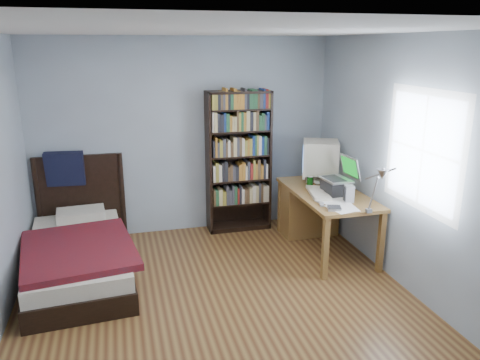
# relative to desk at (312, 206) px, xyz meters

# --- Properties ---
(room) EXTENTS (4.20, 4.24, 2.50)m
(room) POSITION_rel_desk_xyz_m (-1.48, -1.41, 0.84)
(room) COLOR #512D18
(room) RESTS_ON ground
(desk) EXTENTS (0.75, 1.49, 0.73)m
(desk) POSITION_rel_desk_xyz_m (0.00, 0.00, 0.00)
(desk) COLOR brown
(desk) RESTS_ON floor
(crt_monitor) EXTENTS (0.59, 0.54, 0.52)m
(crt_monitor) POSITION_rel_desk_xyz_m (0.09, 0.07, 0.61)
(crt_monitor) COLOR beige
(crt_monitor) RESTS_ON desk
(laptop) EXTENTS (0.38, 0.38, 0.44)m
(laptop) POSITION_rel_desk_xyz_m (0.07, -0.50, 0.44)
(laptop) COLOR #2D2D30
(laptop) RESTS_ON desk
(desk_lamp) EXTENTS (0.22, 0.49, 0.58)m
(desk_lamp) POSITION_rel_desk_xyz_m (-0.00, -1.51, 0.78)
(desk_lamp) COLOR #99999E
(desk_lamp) RESTS_ON desk
(keyboard) EXTENTS (0.30, 0.54, 0.05)m
(keyboard) POSITION_rel_desk_xyz_m (-0.14, -0.48, 0.34)
(keyboard) COLOR beige
(keyboard) RESTS_ON desk
(speaker) EXTENTS (0.11, 0.11, 0.19)m
(speaker) POSITION_rel_desk_xyz_m (0.07, -0.80, 0.41)
(speaker) COLOR #949497
(speaker) RESTS_ON desk
(soda_can) EXTENTS (0.07, 0.07, 0.13)m
(soda_can) POSITION_rel_desk_xyz_m (-0.12, -0.17, 0.38)
(soda_can) COLOR #083C08
(soda_can) RESTS_ON desk
(mouse) EXTENTS (0.07, 0.12, 0.04)m
(mouse) POSITION_rel_desk_xyz_m (0.01, -0.08, 0.34)
(mouse) COLOR silver
(mouse) RESTS_ON desk
(phone_silver) EXTENTS (0.06, 0.10, 0.02)m
(phone_silver) POSITION_rel_desk_xyz_m (-0.25, -0.75, 0.33)
(phone_silver) COLOR silver
(phone_silver) RESTS_ON desk
(phone_grey) EXTENTS (0.06, 0.09, 0.02)m
(phone_grey) POSITION_rel_desk_xyz_m (-0.27, -0.84, 0.33)
(phone_grey) COLOR #949497
(phone_grey) RESTS_ON desk
(external_drive) EXTENTS (0.17, 0.17, 0.03)m
(external_drive) POSITION_rel_desk_xyz_m (-0.20, -0.99, 0.33)
(external_drive) COLOR #949497
(external_drive) RESTS_ON desk
(bookshelf) EXTENTS (0.83, 0.30, 1.84)m
(bookshelf) POSITION_rel_desk_xyz_m (-0.83, 0.53, 0.51)
(bookshelf) COLOR black
(bookshelf) RESTS_ON floor
(bed) EXTENTS (1.23, 2.11, 1.16)m
(bed) POSITION_rel_desk_xyz_m (-2.83, -0.27, -0.16)
(bed) COLOR black
(bed) RESTS_ON floor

